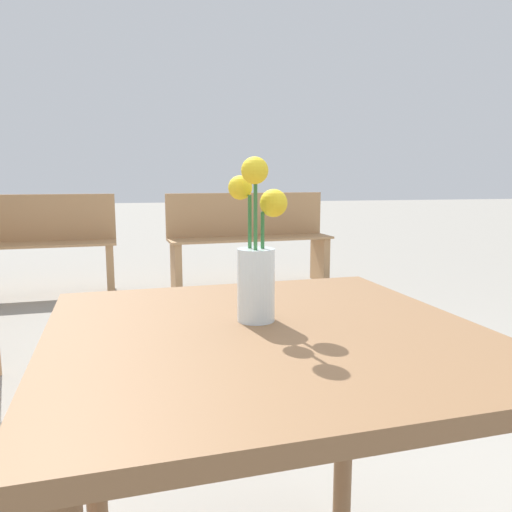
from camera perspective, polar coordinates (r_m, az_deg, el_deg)
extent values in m
cube|color=brown|center=(0.91, 1.13, -9.09)|extent=(0.81, 0.81, 0.03)
cylinder|color=brown|center=(1.32, -18.00, -20.51)|extent=(0.05, 0.05, 0.69)
cylinder|color=brown|center=(1.44, 10.06, -17.60)|extent=(0.05, 0.05, 0.69)
cylinder|color=silver|center=(0.94, 0.00, -3.33)|extent=(0.07, 0.07, 0.14)
cylinder|color=silver|center=(0.94, 0.00, -4.96)|extent=(0.06, 0.06, 0.08)
cylinder|color=#337038|center=(0.93, 0.74, -0.93)|extent=(0.01, 0.01, 0.20)
sphere|color=yellow|center=(0.93, 2.02, 6.06)|extent=(0.05, 0.05, 0.05)
cylinder|color=#337038|center=(0.93, -0.72, 0.02)|extent=(0.01, 0.01, 0.23)
sphere|color=yellow|center=(0.94, -1.82, 7.82)|extent=(0.05, 0.05, 0.05)
cylinder|color=#337038|center=(0.91, -0.06, 0.73)|extent=(0.01, 0.01, 0.26)
sphere|color=yellow|center=(0.88, -0.15, 9.76)|extent=(0.05, 0.05, 0.05)
cube|color=tan|center=(4.56, -0.57, 2.02)|extent=(1.52, 0.47, 0.02)
cube|color=tan|center=(4.70, -1.13, 4.79)|extent=(1.50, 0.14, 0.40)
cube|color=tan|center=(4.84, 7.31, -0.35)|extent=(0.08, 0.33, 0.43)
cube|color=tan|center=(4.45, -9.12, -1.19)|extent=(0.08, 0.33, 0.43)
cube|color=tan|center=(4.56, -26.14, 1.11)|extent=(1.67, 0.44, 0.02)
cube|color=tan|center=(4.69, -25.97, 3.90)|extent=(1.66, 0.11, 0.40)
cube|color=tan|center=(4.52, -16.31, -1.30)|extent=(0.08, 0.33, 0.43)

